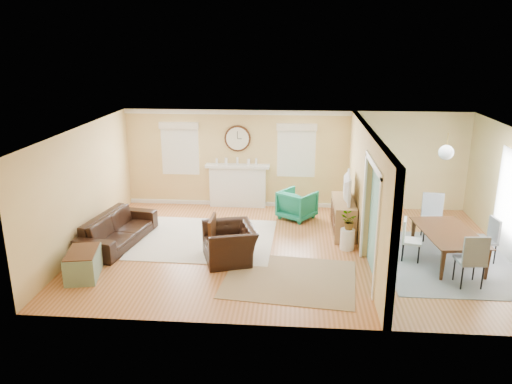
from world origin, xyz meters
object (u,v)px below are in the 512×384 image
(green_chair, at_px, (297,205))
(eames_chair, at_px, (230,243))
(sofa, at_px, (118,229))
(dining_table, at_px, (449,247))
(credenza, at_px, (343,217))

(green_chair, bearing_deg, eames_chair, 97.74)
(sofa, distance_m, eames_chair, 2.66)
(sofa, xyz_separation_m, green_chair, (3.95, 1.95, 0.04))
(eames_chair, relative_size, dining_table, 0.61)
(dining_table, bearing_deg, credenza, 48.29)
(green_chair, height_order, dining_table, green_chair)
(sofa, relative_size, dining_table, 1.22)
(sofa, bearing_deg, eames_chair, -95.56)
(eames_chair, distance_m, green_chair, 2.95)
(sofa, height_order, eames_chair, eames_chair)
(green_chair, xyz_separation_m, credenza, (1.07, -0.91, 0.03))
(credenza, relative_size, dining_table, 0.78)
(eames_chair, height_order, green_chair, eames_chair)
(sofa, distance_m, green_chair, 4.40)
(green_chair, bearing_deg, dining_table, 177.99)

